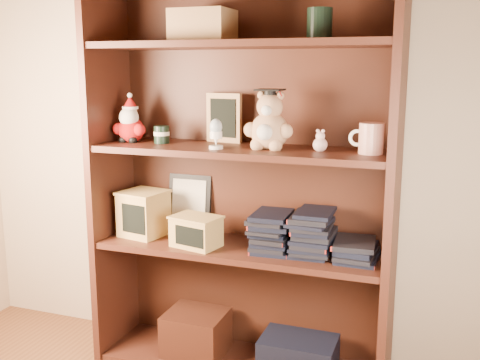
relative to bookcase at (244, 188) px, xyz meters
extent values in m
cube|color=tan|center=(0.12, 0.14, 0.47)|extent=(3.00, 0.04, 2.50)
cube|color=#3F1C12|center=(-0.58, -0.05, 0.02)|extent=(0.03, 0.35, 1.60)
cube|color=#3F1C12|center=(0.59, -0.05, 0.02)|extent=(0.03, 0.35, 1.60)
cube|color=#3A1A0F|center=(0.00, 0.11, 0.02)|extent=(1.20, 0.02, 1.60)
cube|color=#3F1C12|center=(0.00, -0.05, 0.56)|extent=(1.14, 0.33, 0.02)
cube|color=#3A1A0F|center=(-0.20, -0.05, -0.64)|extent=(0.25, 0.22, 0.18)
cube|color=black|center=(0.25, -0.05, -0.66)|extent=(0.30, 0.20, 0.14)
cube|color=#9E7547|center=(-0.15, -0.05, 0.63)|extent=(0.22, 0.18, 0.12)
cylinder|color=black|center=(0.30, -0.05, 0.63)|extent=(0.09, 0.09, 0.11)
cube|color=#3F1C12|center=(0.00, -0.05, -0.24)|extent=(1.14, 0.33, 0.02)
cube|color=#3F1C12|center=(0.00, -0.05, 0.16)|extent=(1.14, 0.33, 0.02)
sphere|color=#A50F0F|center=(-0.48, -0.05, 0.22)|extent=(0.11, 0.11, 0.11)
sphere|color=#A50F0F|center=(-0.53, -0.07, 0.22)|extent=(0.05, 0.05, 0.05)
sphere|color=#A50F0F|center=(-0.43, -0.07, 0.22)|extent=(0.05, 0.05, 0.05)
sphere|color=black|center=(-0.50, -0.08, 0.18)|extent=(0.04, 0.04, 0.04)
sphere|color=black|center=(-0.46, -0.08, 0.18)|extent=(0.04, 0.04, 0.04)
sphere|color=white|center=(-0.48, -0.06, 0.27)|extent=(0.08, 0.08, 0.08)
sphere|color=#D8B293|center=(-0.48, -0.05, 0.29)|extent=(0.06, 0.06, 0.06)
cone|color=#A50F0F|center=(-0.48, -0.05, 0.34)|extent=(0.06, 0.06, 0.05)
sphere|color=white|center=(-0.48, -0.05, 0.36)|extent=(0.02, 0.02, 0.02)
cylinder|color=white|center=(-0.48, -0.05, 0.31)|extent=(0.07, 0.07, 0.01)
cylinder|color=black|center=(-0.34, -0.05, 0.21)|extent=(0.06, 0.06, 0.07)
cylinder|color=beige|center=(-0.34, -0.05, 0.21)|extent=(0.06, 0.06, 0.02)
cube|color=#9E7547|center=(-0.11, 0.06, 0.27)|extent=(0.16, 0.04, 0.20)
cube|color=black|center=(-0.11, 0.05, 0.27)|extent=(0.12, 0.02, 0.16)
cube|color=#9E7547|center=(-0.11, 0.10, 0.19)|extent=(0.08, 0.08, 0.01)
cylinder|color=white|center=(-0.07, -0.13, 0.18)|extent=(0.05, 0.05, 0.01)
cone|color=white|center=(-0.07, -0.13, 0.20)|extent=(0.02, 0.02, 0.04)
cylinder|color=white|center=(-0.07, -0.13, 0.23)|extent=(0.05, 0.05, 0.03)
ellipsoid|color=#A3B8C6|center=(-0.07, -0.13, 0.26)|extent=(0.05, 0.05, 0.06)
sphere|color=tan|center=(0.12, -0.05, 0.24)|extent=(0.14, 0.14, 0.14)
sphere|color=white|center=(0.12, -0.11, 0.24)|extent=(0.06, 0.06, 0.06)
sphere|color=tan|center=(0.05, -0.07, 0.24)|extent=(0.06, 0.06, 0.06)
sphere|color=tan|center=(0.19, -0.07, 0.24)|extent=(0.06, 0.06, 0.06)
sphere|color=tan|center=(0.09, -0.09, 0.19)|extent=(0.05, 0.05, 0.05)
sphere|color=tan|center=(0.16, -0.09, 0.19)|extent=(0.05, 0.05, 0.05)
sphere|color=tan|center=(0.12, -0.05, 0.33)|extent=(0.10, 0.10, 0.10)
sphere|color=white|center=(0.12, -0.09, 0.32)|extent=(0.04, 0.04, 0.04)
sphere|color=tan|center=(0.09, -0.04, 0.37)|extent=(0.03, 0.03, 0.03)
sphere|color=tan|center=(0.16, -0.04, 0.37)|extent=(0.03, 0.03, 0.03)
cylinder|color=black|center=(0.12, -0.05, 0.38)|extent=(0.05, 0.05, 0.02)
cube|color=black|center=(0.12, -0.05, 0.39)|extent=(0.10, 0.10, 0.01)
cylinder|color=#A50F0F|center=(0.17, -0.07, 0.38)|extent=(0.00, 0.05, 0.03)
sphere|color=beige|center=(0.32, -0.05, 0.20)|extent=(0.05, 0.05, 0.05)
sphere|color=beige|center=(0.32, -0.05, 0.23)|extent=(0.03, 0.03, 0.03)
sphere|color=beige|center=(0.31, -0.05, 0.25)|extent=(0.01, 0.01, 0.01)
sphere|color=beige|center=(0.33, -0.05, 0.25)|extent=(0.01, 0.01, 0.01)
cylinder|color=silver|center=(0.50, -0.05, 0.23)|extent=(0.09, 0.09, 0.11)
torus|color=white|center=(0.45, -0.05, 0.23)|extent=(0.06, 0.01, 0.06)
cube|color=black|center=(-0.28, 0.09, -0.11)|extent=(0.20, 0.05, 0.25)
cube|color=beige|center=(-0.28, 0.08, -0.11)|extent=(0.16, 0.03, 0.20)
cube|color=tan|center=(-0.43, -0.05, -0.14)|extent=(0.19, 0.19, 0.18)
cube|color=black|center=(-0.43, -0.14, -0.14)|extent=(0.12, 0.03, 0.12)
cube|color=tan|center=(-0.43, -0.05, -0.04)|extent=(0.20, 0.20, 0.01)
cube|color=tan|center=(-0.16, -0.12, -0.17)|extent=(0.20, 0.16, 0.12)
cube|color=black|center=(-0.16, -0.18, -0.17)|extent=(0.13, 0.03, 0.08)
cube|color=tan|center=(-0.16, -0.12, -0.11)|extent=(0.21, 0.17, 0.01)
cube|color=black|center=(0.13, -0.05, -0.22)|extent=(0.14, 0.20, 0.02)
cube|color=black|center=(0.13, -0.05, -0.20)|extent=(0.14, 0.20, 0.02)
cube|color=black|center=(0.13, -0.05, -0.19)|extent=(0.14, 0.20, 0.02)
cube|color=black|center=(0.13, -0.05, -0.17)|extent=(0.14, 0.20, 0.02)
cube|color=black|center=(0.13, -0.05, -0.16)|extent=(0.14, 0.20, 0.02)
cube|color=black|center=(0.13, -0.05, -0.14)|extent=(0.14, 0.20, 0.02)
cube|color=black|center=(0.13, -0.05, -0.12)|extent=(0.14, 0.20, 0.02)
cube|color=black|center=(0.13, -0.05, -0.11)|extent=(0.14, 0.20, 0.02)
cube|color=black|center=(0.13, -0.05, -0.09)|extent=(0.14, 0.20, 0.02)
cube|color=black|center=(0.30, -0.05, -0.22)|extent=(0.14, 0.20, 0.02)
cube|color=black|center=(0.30, -0.05, -0.20)|extent=(0.14, 0.20, 0.02)
cube|color=black|center=(0.30, -0.05, -0.19)|extent=(0.14, 0.20, 0.02)
cube|color=black|center=(0.30, -0.05, -0.17)|extent=(0.14, 0.20, 0.02)
cube|color=black|center=(0.30, -0.05, -0.16)|extent=(0.14, 0.20, 0.02)
cube|color=black|center=(0.30, -0.05, -0.14)|extent=(0.14, 0.20, 0.02)
cube|color=black|center=(0.30, -0.05, -0.12)|extent=(0.14, 0.20, 0.02)
cube|color=black|center=(0.30, -0.05, -0.11)|extent=(0.14, 0.20, 0.02)
cube|color=black|center=(0.30, -0.05, -0.09)|extent=(0.14, 0.20, 0.02)
cube|color=black|center=(0.30, -0.05, -0.08)|extent=(0.14, 0.20, 0.02)
cube|color=black|center=(0.30, -0.05, -0.06)|extent=(0.14, 0.20, 0.02)
cube|color=black|center=(0.47, -0.05, -0.22)|extent=(0.14, 0.20, 0.02)
cube|color=black|center=(0.47, -0.05, -0.20)|extent=(0.14, 0.20, 0.02)
cube|color=black|center=(0.47, -0.05, -0.19)|extent=(0.14, 0.20, 0.02)
cube|color=black|center=(0.47, -0.05, -0.17)|extent=(0.14, 0.20, 0.02)
camera|label=1|loc=(0.74, -2.08, 0.48)|focal=42.00mm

